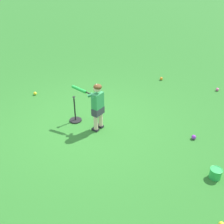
# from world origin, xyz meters

# --- Properties ---
(ground_plane) EXTENTS (40.00, 40.00, 0.00)m
(ground_plane) POSITION_xyz_m (0.00, 0.00, 0.00)
(ground_plane) COLOR #2D7528
(child_batter) EXTENTS (0.47, 0.74, 1.08)m
(child_batter) POSITION_xyz_m (0.12, 0.22, 0.65)
(child_batter) COLOR #232328
(child_batter) RESTS_ON ground
(play_ball_far_left) EXTENTS (0.10, 0.10, 0.10)m
(play_ball_far_left) POSITION_xyz_m (0.32, 2.27, 0.05)
(play_ball_far_left) COLOR purple
(play_ball_far_left) RESTS_ON ground
(play_ball_near_batter) EXTENTS (0.09, 0.09, 0.09)m
(play_ball_near_batter) POSITION_xyz_m (-2.08, 3.31, 0.05)
(play_ball_near_batter) COLOR pink
(play_ball_near_batter) RESTS_ON ground
(play_ball_behind_batter) EXTENTS (0.09, 0.09, 0.09)m
(play_ball_behind_batter) POSITION_xyz_m (-1.36, -1.71, 0.04)
(play_ball_behind_batter) COLOR yellow
(play_ball_behind_batter) RESTS_ON ground
(play_ball_midfield) EXTENTS (0.09, 0.09, 0.09)m
(play_ball_midfield) POSITION_xyz_m (-2.70, 1.79, 0.05)
(play_ball_midfield) COLOR orange
(play_ball_midfield) RESTS_ON ground
(batting_tee) EXTENTS (0.28, 0.28, 0.62)m
(batting_tee) POSITION_xyz_m (-0.15, -0.33, 0.10)
(batting_tee) COLOR black
(batting_tee) RESTS_ON ground
(toy_bucket) EXTENTS (0.22, 0.22, 0.19)m
(toy_bucket) POSITION_xyz_m (1.44, 2.45, 0.10)
(toy_bucket) COLOR green
(toy_bucket) RESTS_ON ground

